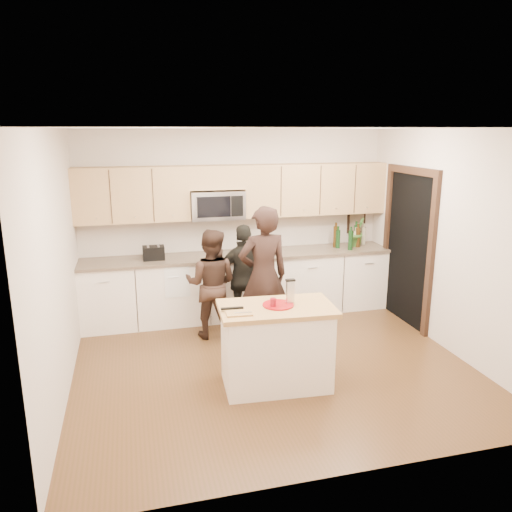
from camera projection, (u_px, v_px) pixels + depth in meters
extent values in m
plane|color=#50311B|center=(272.00, 365.00, 5.87)|extent=(4.50, 4.50, 0.00)
cube|color=beige|center=(236.00, 222.00, 7.41)|extent=(4.50, 0.02, 2.70)
cube|color=beige|center=(349.00, 317.00, 3.66)|extent=(4.50, 0.02, 2.70)
cube|color=beige|center=(58.00, 267.00, 4.99)|extent=(0.02, 4.00, 2.70)
cube|color=beige|center=(450.00, 242.00, 6.07)|extent=(0.02, 4.00, 2.70)
cube|color=white|center=(274.00, 128.00, 5.20)|extent=(4.50, 4.00, 0.02)
cube|color=white|center=(241.00, 286.00, 7.34)|extent=(4.50, 0.62, 0.90)
cube|color=#6E5E49|center=(240.00, 255.00, 7.22)|extent=(4.50, 0.66, 0.04)
cube|color=tan|center=(132.00, 195.00, 6.79)|extent=(1.55, 0.33, 0.75)
cube|color=tan|center=(314.00, 189.00, 7.42)|extent=(2.17, 0.33, 0.75)
cube|color=tan|center=(216.00, 177.00, 7.01)|extent=(0.78, 0.33, 0.33)
cube|color=silver|center=(217.00, 205.00, 7.08)|extent=(0.76, 0.40, 0.40)
cube|color=black|center=(214.00, 207.00, 6.86)|extent=(0.47, 0.01, 0.29)
cube|color=black|center=(237.00, 206.00, 6.94)|extent=(0.17, 0.01, 0.29)
cube|color=black|center=(408.00, 250.00, 6.99)|extent=(0.02, 1.05, 2.10)
cube|color=black|center=(431.00, 260.00, 6.45)|extent=(0.06, 0.10, 2.10)
cube|color=black|center=(387.00, 241.00, 7.53)|extent=(0.06, 0.10, 2.10)
cube|color=black|center=(413.00, 170.00, 6.71)|extent=(0.06, 1.25, 0.10)
cube|color=black|center=(356.00, 221.00, 7.88)|extent=(0.30, 0.03, 0.38)
cube|color=tan|center=(357.00, 221.00, 7.87)|extent=(0.24, 0.00, 0.32)
cube|color=white|center=(177.00, 280.00, 6.76)|extent=(0.34, 0.01, 0.48)
cube|color=white|center=(174.00, 258.00, 6.98)|extent=(0.34, 0.60, 0.01)
cube|color=white|center=(276.00, 348.00, 5.31)|extent=(1.14, 0.72, 0.85)
cube|color=#AC7E47|center=(277.00, 308.00, 5.20)|extent=(1.24, 0.78, 0.05)
cylinder|color=maroon|center=(278.00, 305.00, 5.21)|extent=(0.33, 0.33, 0.02)
cube|color=silver|center=(290.00, 292.00, 5.24)|extent=(0.08, 0.05, 0.23)
cube|color=black|center=(290.00, 280.00, 5.20)|extent=(0.10, 0.06, 0.02)
cylinder|color=maroon|center=(273.00, 303.00, 5.14)|extent=(0.06, 0.06, 0.10)
cube|color=#AC7E47|center=(239.00, 313.00, 4.96)|extent=(0.27, 0.18, 0.02)
cube|color=black|center=(232.00, 308.00, 5.05)|extent=(0.23, 0.05, 0.02)
cube|color=silver|center=(243.00, 313.00, 4.95)|extent=(0.18, 0.03, 0.01)
cube|color=black|center=(154.00, 253.00, 6.88)|extent=(0.29, 0.21, 0.18)
cube|color=silver|center=(148.00, 247.00, 6.84)|extent=(0.03, 0.15, 0.00)
cube|color=silver|center=(158.00, 246.00, 6.88)|extent=(0.03, 0.15, 0.00)
cylinder|color=black|center=(338.00, 237.00, 7.53)|extent=(0.07, 0.07, 0.34)
cylinder|color=#342009|center=(336.00, 235.00, 7.57)|extent=(0.07, 0.07, 0.38)
cylinder|color=#B1AC8B|center=(356.00, 237.00, 7.62)|extent=(0.07, 0.07, 0.30)
cylinder|color=black|center=(356.00, 234.00, 7.67)|extent=(0.07, 0.07, 0.38)
cylinder|color=#342009|center=(358.00, 236.00, 7.59)|extent=(0.07, 0.07, 0.36)
cylinder|color=#B1AC8B|center=(364.00, 234.00, 7.78)|extent=(0.07, 0.07, 0.33)
cylinder|color=black|center=(351.00, 238.00, 7.41)|extent=(0.07, 0.07, 0.35)
imported|color=#3B6B2A|center=(357.00, 232.00, 7.64)|extent=(0.32, 0.31, 0.45)
imported|color=black|center=(263.00, 276.00, 6.27)|extent=(0.69, 0.49, 1.79)
imported|color=#2F1E17|center=(211.00, 284.00, 6.51)|extent=(0.86, 0.78, 1.46)
imported|color=black|center=(245.00, 278.00, 6.73)|extent=(0.87, 0.39, 1.47)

